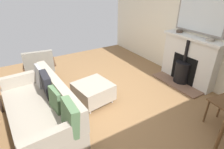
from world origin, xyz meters
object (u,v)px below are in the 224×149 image
Objects in this scene: ottoman at (93,91)px; armchair_accent at (40,65)px; fireplace at (187,62)px; mantel_bowl_near at (179,31)px; sofa at (43,109)px; mantel_bowl_far at (210,39)px.

armchair_accent is (0.69, -1.28, 0.22)m from ottoman.
fireplace is at bearing 150.37° from armchair_accent.
mantel_bowl_near is at bearing -179.61° from ottoman.
mantel_bowl_near is 0.08× the size of sofa.
mantel_bowl_near reaches higher than mantel_bowl_far.
fireplace is 3.33m from armchair_accent.
armchair_accent is at bearing -23.25° from mantel_bowl_near.
mantel_bowl_far reaches higher than sofa.
sofa is at bearing -2.92° from fireplace.
mantel_bowl_near is (-0.04, -0.39, 0.63)m from fireplace.
fireplace reaches higher than sofa.
armchair_accent is at bearing -61.46° from ottoman.
fireplace is at bearing 84.48° from mantel_bowl_near.
sofa is (3.22, 0.22, -0.76)m from mantel_bowl_near.
ottoman is at bearing 118.54° from armchair_accent.
mantel_bowl_far is 3.35m from sofa.
mantel_bowl_far is 0.22× the size of ottoman.
armchair_accent is (2.93, -2.02, -0.64)m from mantel_bowl_far.
mantel_bowl_near reaches higher than sofa.
mantel_bowl_near is 3.31m from sofa.
sofa is 2.23× the size of armchair_accent.
fireplace is 0.73m from mantel_bowl_far.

